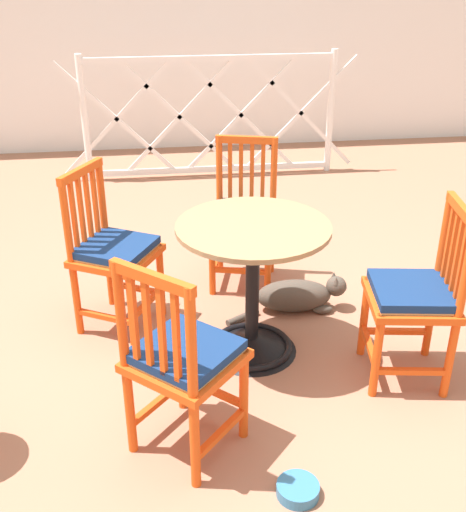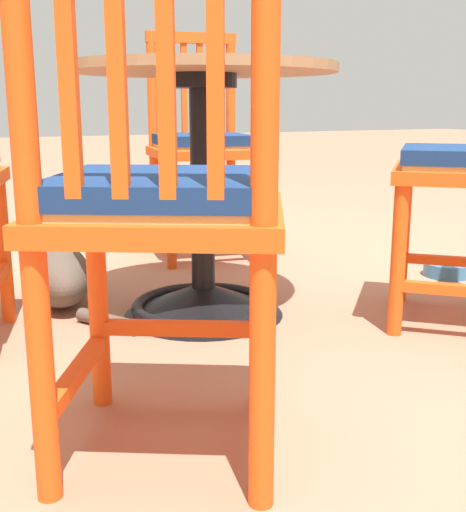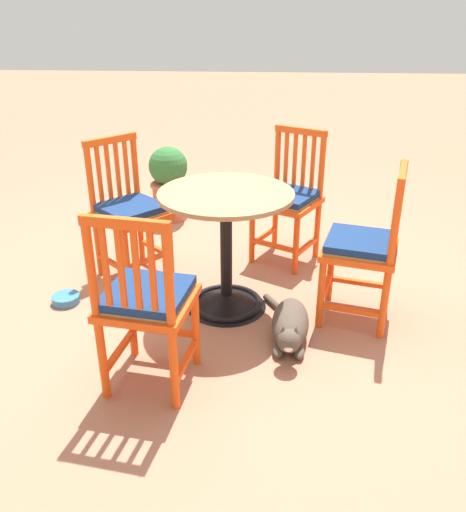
{
  "view_description": "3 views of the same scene",
  "coord_description": "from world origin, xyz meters",
  "px_view_note": "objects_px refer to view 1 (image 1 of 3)",
  "views": [
    {
      "loc": [
        -0.35,
        -2.54,
        1.92
      ],
      "look_at": [
        0.03,
        0.28,
        0.5
      ],
      "focal_mm": 43.23,
      "sensor_mm": 36.0,
      "label": 1
    },
    {
      "loc": [
        -1.61,
        0.87,
        0.62
      ],
      "look_at": [
        0.13,
        0.04,
        0.17
      ],
      "focal_mm": 45.19,
      "sensor_mm": 36.0,
      "label": 2
    },
    {
      "loc": [
        2.88,
        0.38,
        1.67
      ],
      "look_at": [
        0.15,
        0.19,
        0.36
      ],
      "focal_mm": 37.22,
      "sensor_mm": 36.0,
      "label": 3
    }
  ],
  "objects_px": {
    "pet_water_bowl": "(298,490)",
    "orange_chair_near_fence": "(244,217)",
    "cafe_table": "(252,304)",
    "tabby_cat": "(300,296)",
    "orange_chair_by_planter": "(182,360)",
    "orange_chair_facing_out": "(415,297)",
    "orange_chair_at_corner": "(113,252)"
  },
  "relations": [
    {
      "from": "orange_chair_at_corner",
      "to": "orange_chair_by_planter",
      "type": "height_order",
      "value": "same"
    },
    {
      "from": "cafe_table",
      "to": "orange_chair_at_corner",
      "type": "distance_m",
      "value": 0.82
    },
    {
      "from": "tabby_cat",
      "to": "pet_water_bowl",
      "type": "relative_size",
      "value": 4.32
    },
    {
      "from": "tabby_cat",
      "to": "pet_water_bowl",
      "type": "bearing_deg",
      "value": -103.37
    },
    {
      "from": "cafe_table",
      "to": "pet_water_bowl",
      "type": "relative_size",
      "value": 4.47
    },
    {
      "from": "cafe_table",
      "to": "orange_chair_at_corner",
      "type": "bearing_deg",
      "value": 152.47
    },
    {
      "from": "cafe_table",
      "to": "tabby_cat",
      "type": "relative_size",
      "value": 1.03
    },
    {
      "from": "pet_water_bowl",
      "to": "orange_chair_near_fence",
      "type": "bearing_deg",
      "value": 88.59
    },
    {
      "from": "cafe_table",
      "to": "tabby_cat",
      "type": "bearing_deg",
      "value": 46.69
    },
    {
      "from": "orange_chair_near_fence",
      "to": "cafe_table",
      "type": "bearing_deg",
      "value": -95.11
    },
    {
      "from": "orange_chair_facing_out",
      "to": "orange_chair_at_corner",
      "type": "bearing_deg",
      "value": 154.97
    },
    {
      "from": "orange_chair_near_fence",
      "to": "pet_water_bowl",
      "type": "xyz_separation_m",
      "value": [
        -0.04,
        -1.76,
        -0.42
      ]
    },
    {
      "from": "orange_chair_by_planter",
      "to": "tabby_cat",
      "type": "distance_m",
      "value": 1.32
    },
    {
      "from": "orange_chair_by_planter",
      "to": "tabby_cat",
      "type": "bearing_deg",
      "value": 54.34
    },
    {
      "from": "cafe_table",
      "to": "tabby_cat",
      "type": "distance_m",
      "value": 0.54
    },
    {
      "from": "orange_chair_by_planter",
      "to": "orange_chair_facing_out",
      "type": "height_order",
      "value": "same"
    },
    {
      "from": "orange_chair_facing_out",
      "to": "tabby_cat",
      "type": "height_order",
      "value": "orange_chair_facing_out"
    },
    {
      "from": "orange_chair_facing_out",
      "to": "orange_chair_near_fence",
      "type": "distance_m",
      "value": 1.26
    },
    {
      "from": "cafe_table",
      "to": "orange_chair_near_fence",
      "type": "height_order",
      "value": "orange_chair_near_fence"
    },
    {
      "from": "orange_chair_at_corner",
      "to": "cafe_table",
      "type": "bearing_deg",
      "value": -27.53
    },
    {
      "from": "cafe_table",
      "to": "orange_chair_near_fence",
      "type": "distance_m",
      "value": 0.79
    },
    {
      "from": "orange_chair_facing_out",
      "to": "orange_chair_near_fence",
      "type": "height_order",
      "value": "same"
    },
    {
      "from": "orange_chair_facing_out",
      "to": "tabby_cat",
      "type": "xyz_separation_m",
      "value": [
        -0.38,
        0.67,
        -0.35
      ]
    },
    {
      "from": "tabby_cat",
      "to": "cafe_table",
      "type": "bearing_deg",
      "value": -133.31
    },
    {
      "from": "cafe_table",
      "to": "orange_chair_facing_out",
      "type": "height_order",
      "value": "orange_chair_facing_out"
    },
    {
      "from": "orange_chair_near_fence",
      "to": "pet_water_bowl",
      "type": "bearing_deg",
      "value": -91.41
    },
    {
      "from": "cafe_table",
      "to": "tabby_cat",
      "type": "xyz_separation_m",
      "value": [
        0.35,
        0.37,
        -0.19
      ]
    },
    {
      "from": "orange_chair_at_corner",
      "to": "orange_chair_facing_out",
      "type": "bearing_deg",
      "value": -25.03
    },
    {
      "from": "cafe_table",
      "to": "orange_chair_facing_out",
      "type": "distance_m",
      "value": 0.81
    },
    {
      "from": "orange_chair_at_corner",
      "to": "orange_chair_facing_out",
      "type": "height_order",
      "value": "same"
    },
    {
      "from": "cafe_table",
      "to": "tabby_cat",
      "type": "height_order",
      "value": "cafe_table"
    },
    {
      "from": "orange_chair_at_corner",
      "to": "tabby_cat",
      "type": "bearing_deg",
      "value": 0.04
    }
  ]
}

